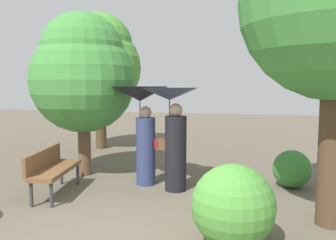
{
  "coord_description": "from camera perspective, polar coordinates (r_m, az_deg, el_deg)",
  "views": [
    {
      "loc": [
        1.77,
        -4.32,
        2.01
      ],
      "look_at": [
        0.0,
        2.81,
        1.27
      ],
      "focal_mm": 37.48,
      "sensor_mm": 36.0,
      "label": 1
    }
  ],
  "objects": [
    {
      "name": "park_bench",
      "position": [
        6.79,
        -18.36,
        -7.28
      ],
      "size": [
        0.74,
        1.56,
        0.83
      ],
      "rotation": [
        0.0,
        0.0,
        1.75
      ],
      "color": "#38383D",
      "rests_on": "ground"
    },
    {
      "name": "tree_mid_left",
      "position": [
        11.21,
        -11.05,
        9.4
      ],
      "size": [
        2.56,
        2.56,
        4.22
      ],
      "color": "#4C3823",
      "rests_on": "ground"
    },
    {
      "name": "person_left",
      "position": [
        7.0,
        -4.23,
        0.91
      ],
      "size": [
        1.12,
        1.12,
        1.97
      ],
      "rotation": [
        0.0,
        0.0,
        1.57
      ],
      "color": "navy",
      "rests_on": "ground"
    },
    {
      "name": "bush_path_left",
      "position": [
        7.32,
        19.51,
        -7.51
      ],
      "size": [
        0.74,
        0.74,
        0.74
      ],
      "primitive_type": "sphere",
      "color": "#387F33",
      "rests_on": "ground"
    },
    {
      "name": "tree_near_left",
      "position": [
        7.93,
        -13.7,
        7.59
      ],
      "size": [
        2.28,
        2.28,
        3.58
      ],
      "color": "brown",
      "rests_on": "ground"
    },
    {
      "name": "person_right",
      "position": [
        6.59,
        0.72,
        -0.19
      ],
      "size": [
        1.09,
        1.09,
        1.95
      ],
      "rotation": [
        0.0,
        0.0,
        1.57
      ],
      "color": "black",
      "rests_on": "ground"
    },
    {
      "name": "bush_path_right",
      "position": [
        4.52,
        10.53,
        -13.58
      ],
      "size": [
        1.04,
        1.04,
        1.04
      ],
      "primitive_type": "sphere",
      "color": "#4C9338",
      "rests_on": "ground"
    },
    {
      "name": "ground_plane",
      "position": [
        5.08,
        -8.02,
        -17.59
      ],
      "size": [
        40.0,
        40.0,
        0.0
      ],
      "primitive_type": "plane",
      "color": "brown"
    }
  ]
}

